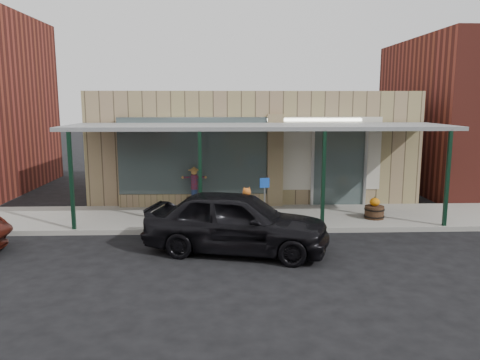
{
  "coord_description": "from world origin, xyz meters",
  "views": [
    {
      "loc": [
        -1.13,
        -11.25,
        3.83
      ],
      "look_at": [
        -0.63,
        2.6,
        1.5
      ],
      "focal_mm": 35.0,
      "sensor_mm": 36.0,
      "label": 1
    }
  ],
  "objects_px": {
    "barrel_pumpkin": "(374,211)",
    "parked_sedan": "(237,222)",
    "handicap_sign": "(265,195)",
    "barrel_scarecrow": "(194,194)"
  },
  "relations": [
    {
      "from": "barrel_scarecrow",
      "to": "handicap_sign",
      "type": "height_order",
      "value": "barrel_scarecrow"
    },
    {
      "from": "handicap_sign",
      "to": "parked_sedan",
      "type": "distance_m",
      "value": 2.36
    },
    {
      "from": "barrel_scarecrow",
      "to": "barrel_pumpkin",
      "type": "xyz_separation_m",
      "value": [
        5.82,
        -1.71,
        -0.24
      ]
    },
    {
      "from": "barrel_pumpkin",
      "to": "parked_sedan",
      "type": "height_order",
      "value": "parked_sedan"
    },
    {
      "from": "barrel_pumpkin",
      "to": "parked_sedan",
      "type": "distance_m",
      "value": 5.26
    },
    {
      "from": "handicap_sign",
      "to": "parked_sedan",
      "type": "bearing_deg",
      "value": -123.33
    },
    {
      "from": "parked_sedan",
      "to": "barrel_pumpkin",
      "type": "bearing_deg",
      "value": -44.28
    },
    {
      "from": "handicap_sign",
      "to": "parked_sedan",
      "type": "xyz_separation_m",
      "value": [
        -0.9,
        -2.17,
        -0.26
      ]
    },
    {
      "from": "barrel_pumpkin",
      "to": "handicap_sign",
      "type": "bearing_deg",
      "value": -170.78
    },
    {
      "from": "barrel_scarecrow",
      "to": "barrel_pumpkin",
      "type": "bearing_deg",
      "value": -16.69
    }
  ]
}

